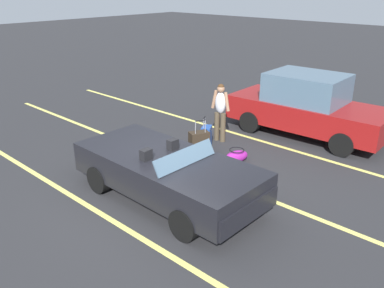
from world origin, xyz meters
TOP-DOWN VIEW (x-y plane):
  - ground_plane at (0.00, 0.00)m, footprint 80.00×80.00m
  - lot_line_near at (0.00, -1.33)m, footprint 18.00×0.12m
  - lot_line_mid at (0.00, 1.37)m, footprint 18.00×0.12m
  - lot_line_far at (0.00, 4.07)m, footprint 18.00×0.12m
  - convertible_car at (0.21, -0.00)m, footprint 4.16×1.87m
  - suitcase_large_black at (-0.84, 1.93)m, footprint 0.46×0.55m
  - suitcase_medium_bright at (-1.17, 2.61)m, footprint 0.41×0.47m
  - duffel_bag at (-0.02, 2.44)m, footprint 0.50×0.70m
  - traveler_person at (-1.26, 3.30)m, footprint 0.61×0.25m
  - parked_sedan_near at (0.30, 5.36)m, footprint 4.57×2.01m

SIDE VIEW (x-z plane):
  - ground_plane at x=0.00m, z-range 0.00..0.00m
  - lot_line_near at x=0.00m, z-range 0.00..0.00m
  - lot_line_mid at x=0.00m, z-range 0.00..0.00m
  - lot_line_far at x=0.00m, z-range 0.00..0.00m
  - duffel_bag at x=-0.02m, z-range -0.01..0.33m
  - suitcase_medium_bright at x=-1.17m, z-range -0.13..0.75m
  - suitcase_large_black at x=-0.84m, z-range -0.17..0.91m
  - convertible_car at x=0.21m, z-range -0.03..1.21m
  - parked_sedan_near at x=0.30m, z-range -0.02..1.80m
  - traveler_person at x=-1.26m, z-range 0.10..1.76m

